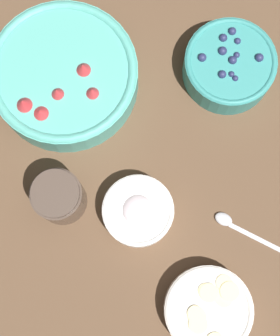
{
  "coord_description": "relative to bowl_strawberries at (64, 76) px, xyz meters",
  "views": [
    {
      "loc": [
        0.1,
        -0.02,
        1.0
      ],
      "look_at": [
        -0.07,
        -0.03,
        0.05
      ],
      "focal_mm": 60.0,
      "sensor_mm": 36.0,
      "label": 1
    }
  ],
  "objects": [
    {
      "name": "ground_plane",
      "position": [
        0.23,
        0.18,
        -0.04
      ],
      "size": [
        4.0,
        4.0,
        0.0
      ],
      "primitive_type": "plane",
      "color": "brown"
    },
    {
      "name": "spoon",
      "position": [
        0.25,
        0.33,
        -0.04
      ],
      "size": [
        0.07,
        0.13,
        0.01
      ],
      "color": "silver",
      "rests_on": "ground_plane"
    },
    {
      "name": "bowl_cream",
      "position": [
        0.23,
        0.15,
        -0.01
      ],
      "size": [
        0.12,
        0.12,
        0.06
      ],
      "color": "white",
      "rests_on": "ground_plane"
    },
    {
      "name": "bowl_strawberries",
      "position": [
        0.0,
        0.0,
        0.0
      ],
      "size": [
        0.27,
        0.27,
        0.09
      ],
      "color": "#56B7A8",
      "rests_on": "ground_plane"
    },
    {
      "name": "bowl_blueberries",
      "position": [
        -0.04,
        0.29,
        -0.01
      ],
      "size": [
        0.16,
        0.16,
        0.07
      ],
      "color": "teal",
      "rests_on": "ground_plane"
    },
    {
      "name": "jar_chocolate",
      "position": [
        0.22,
        0.01,
        0.01
      ],
      "size": [
        0.09,
        0.09,
        0.11
      ],
      "color": "#4C3D33",
      "rests_on": "ground_plane"
    },
    {
      "name": "bowl_bananas",
      "position": [
        0.39,
        0.28,
        -0.01
      ],
      "size": [
        0.15,
        0.15,
        0.05
      ],
      "color": "white",
      "rests_on": "ground_plane"
    }
  ]
}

